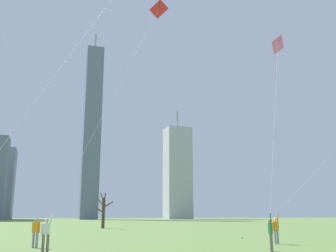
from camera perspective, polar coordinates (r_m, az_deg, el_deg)
name	(u,v)px	position (r m, az deg, el deg)	size (l,w,h in m)	color
kite_flyer_midfield_left_green	(304,194)	(27.92, 19.17, -9.35)	(11.07, 1.56, 10.76)	gray
kite_flyer_foreground_left_red	(68,189)	(20.85, -14.40, -8.94)	(6.50, 0.38, 14.51)	#726656
kite_flyer_midfield_right_pink	(273,165)	(23.04, 15.08, -5.51)	(5.57, 5.87, 14.80)	#726656
bystander_far_off_by_trees	(36,231)	(23.66, -18.72, -14.30)	(0.44, 0.35, 1.62)	gray
bare_tree_right_of_center	(103,210)	(54.80, -9.41, -12.06)	(2.00, 3.43, 4.68)	#4C3828
skyline_tall_tower	(178,173)	(168.69, 1.40, -6.80)	(10.43, 9.76, 47.05)	#B2B2B7
skyline_slender_spire	(92,131)	(158.00, -11.08, -0.67)	(6.64, 8.65, 75.82)	slate
skyline_squat_block	(5,183)	(173.97, -22.61, -7.73)	(6.54, 11.35, 28.46)	gray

